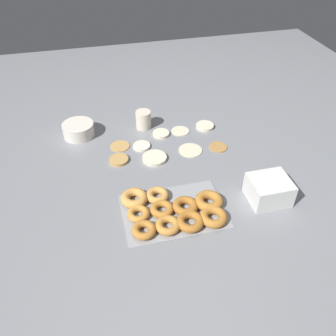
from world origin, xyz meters
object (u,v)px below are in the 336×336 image
Objects in this scene: pancake_8 at (161,134)px; container_stack at (269,190)px; pancake_5 at (120,146)px; pancake_7 at (155,158)px; pancake_0 at (218,147)px; donut_tray at (174,210)px; pancake_3 at (180,131)px; paper_cup at (143,120)px; pancake_2 at (142,146)px; pancake_6 at (119,160)px; batter_bowl at (79,130)px; pancake_4 at (190,150)px; pancake_1 at (205,126)px.

pancake_8 is 0.63m from container_stack.
pancake_7 is (0.14, -0.14, 0.00)m from pancake_5.
pancake_0 is 0.22× the size of donut_tray.
pancake_3 is 0.23× the size of donut_tray.
paper_cup is at bearing 128.82° from pancake_8.
pancake_6 is (-0.12, -0.08, 0.00)m from pancake_2.
batter_bowl reaches higher than pancake_2.
pancake_8 is at bearing 119.70° from container_stack.
pancake_7 reaches higher than pancake_0.
batter_bowl is (-0.40, 0.09, 0.03)m from pancake_8.
pancake_2 is 0.53× the size of container_stack.
pancake_2 is at bearing -31.33° from batter_bowl.
pancake_8 is at bearing -51.18° from paper_cup.
pancake_3 is 0.26m from pancake_7.
pancake_8 is at bearing 82.30° from donut_tray.
pancake_5 is 0.22m from pancake_8.
pancake_6 and pancake_8 have the same top height.
pancake_4 is at bearing -20.77° from pancake_2.
batter_bowl is at bearing 153.03° from pancake_4.
pancake_7 is (-0.18, -0.19, 0.00)m from pancake_3.
batter_bowl is at bearing 141.97° from pancake_5.
pancake_8 is 0.41m from batter_bowl.
container_stack is 1.71× the size of paper_cup.
pancake_3 is 0.98× the size of pancake_5.
pancake_1 is at bearing -13.89° from paper_cup.
donut_tray is 0.39m from container_stack.
pancake_8 is at bearing -176.39° from pancake_3.
donut_tray is at bearing -119.27° from pancake_1.
pancake_1 is at bearing 32.93° from pancake_7.
paper_cup is (-0.18, 0.25, 0.04)m from pancake_4.
pancake_1 is at bearing 20.36° from pancake_6.
batter_bowl reaches higher than pancake_6.
pancake_5 is at bearing -38.03° from batter_bowl.
batter_bowl is (-0.18, 0.14, 0.03)m from pancake_5.
pancake_7 is 0.28m from paper_cup.
pancake_5 is at bearing 163.75° from pancake_2.
donut_tray is (0.14, -0.49, 0.01)m from pancake_5.
container_stack reaches higher than pancake_3.
paper_cup is (0.33, -0.00, 0.01)m from batter_bowl.
pancake_6 is 0.78× the size of pancake_7.
donut_tray is at bearing -66.61° from pancake_6.
donut_tray is at bearing -107.77° from pancake_3.
pancake_2 reaches higher than pancake_0.
pancake_2 is 0.91× the size of pancake_3.
pancake_7 is (-0.31, -0.20, -0.00)m from pancake_1.
donut_tray is 0.71m from batter_bowl.
pancake_4 is at bearing 176.78° from pancake_0.
pancake_5 is 0.83× the size of pancake_7.
paper_cup is at bearing 121.09° from container_stack.
pancake_1 is 0.50m from pancake_6.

